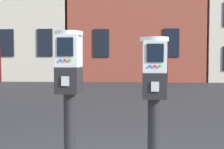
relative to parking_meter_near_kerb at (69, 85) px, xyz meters
name	(u,v)px	position (x,y,z in m)	size (l,w,h in m)	color
parking_meter_near_kerb	(69,85)	(0.00, 0.00, 0.00)	(0.22, 0.25, 1.33)	black
parking_meter_twin_adjacent	(154,90)	(0.65, 0.00, -0.03)	(0.22, 0.25, 1.28)	black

